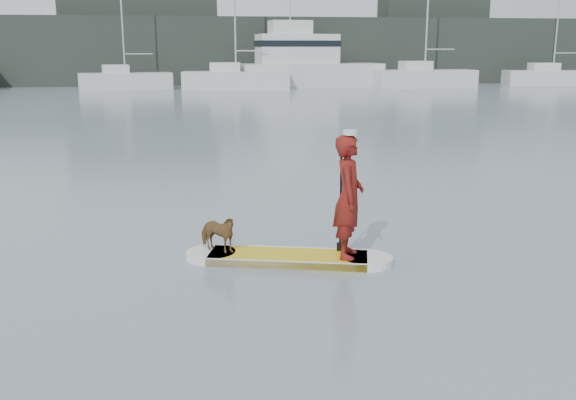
{
  "coord_description": "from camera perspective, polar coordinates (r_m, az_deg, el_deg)",
  "views": [
    {
      "loc": [
        -5.26,
        -8.42,
        3.3
      ],
      "look_at": [
        -3.88,
        1.16,
        1.0
      ],
      "focal_mm": 40.0,
      "sensor_mm": 36.0,
      "label": 1
    }
  ],
  "objects": [
    {
      "name": "ground",
      "position": [
        10.47,
        22.65,
        -6.09
      ],
      "size": [
        140.0,
        140.0,
        0.0
      ],
      "primitive_type": "plane",
      "color": "slate",
      "rests_on": "ground"
    },
    {
      "name": "paddleboard",
      "position": [
        10.21,
        -0.0,
        -5.14
      ],
      "size": [
        3.22,
        1.43,
        0.12
      ],
      "rotation": [
        0.0,
        0.0,
        -0.25
      ],
      "color": "gold",
      "rests_on": "ground"
    },
    {
      "name": "paddler",
      "position": [
        9.88,
        5.42,
        0.29
      ],
      "size": [
        0.64,
        0.8,
        1.91
      ],
      "primitive_type": "imported",
      "rotation": [
        0.0,
        0.0,
        1.28
      ],
      "color": "maroon",
      "rests_on": "paddleboard"
    },
    {
      "name": "white_cap",
      "position": [
        9.7,
        5.55,
        6.0
      ],
      "size": [
        0.22,
        0.22,
        0.07
      ],
      "primitive_type": "cylinder",
      "color": "silver",
      "rests_on": "paddler"
    },
    {
      "name": "dog",
      "position": [
        10.29,
        -6.32,
        -2.95
      ],
      "size": [
        0.77,
        0.7,
        0.61
      ],
      "primitive_type": "imported",
      "rotation": [
        0.0,
        0.0,
        0.91
      ],
      "color": "brown",
      "rests_on": "paddleboard"
    },
    {
      "name": "paddle",
      "position": [
        10.19,
        4.69,
        -0.91
      ],
      "size": [
        0.11,
        0.3,
        2.0
      ],
      "rotation": [
        0.0,
        0.0,
        -0.25
      ],
      "color": "black",
      "rests_on": "ground"
    },
    {
      "name": "sailboat_c",
      "position": [
        54.5,
        -14.31,
        10.32
      ],
      "size": [
        7.65,
        3.71,
        10.52
      ],
      "rotation": [
        0.0,
        0.0,
        0.18
      ],
      "color": "silver",
      "rests_on": "ground"
    },
    {
      "name": "sailboat_d",
      "position": [
        53.08,
        -4.72,
        10.75
      ],
      "size": [
        8.77,
        3.33,
        12.65
      ],
      "rotation": [
        0.0,
        0.0,
        -0.08
      ],
      "color": "silver",
      "rests_on": "ground"
    },
    {
      "name": "sailboat_e",
      "position": [
        56.2,
        11.96,
        10.63
      ],
      "size": [
        8.58,
        3.13,
        12.27
      ],
      "rotation": [
        0.0,
        0.0,
        0.05
      ],
      "color": "silver",
      "rests_on": "ground"
    },
    {
      "name": "sailboat_f",
      "position": [
        62.74,
        22.39,
        10.15
      ],
      "size": [
        8.62,
        3.57,
        12.53
      ],
      "rotation": [
        0.0,
        0.0,
        -0.13
      ],
      "color": "silver",
      "rests_on": "ground"
    },
    {
      "name": "motor_yacht_a",
      "position": [
        55.75,
        1.48,
        12.09
      ],
      "size": [
        12.48,
        5.09,
        7.28
      ],
      "rotation": [
        0.0,
        0.0,
        0.11
      ],
      "color": "silver",
      "rests_on": "ground"
    },
    {
      "name": "shore_mass",
      "position": [
        61.65,
        -3.4,
        13.08
      ],
      "size": [
        90.0,
        6.0,
        6.0
      ],
      "primitive_type": "cube",
      "color": "black",
      "rests_on": "ground"
    },
    {
      "name": "shore_building_west",
      "position": [
        62.61,
        -12.94,
        14.15
      ],
      "size": [
        14.0,
        4.0,
        9.0
      ],
      "primitive_type": "cube",
      "color": "black",
      "rests_on": "ground"
    },
    {
      "name": "shore_building_east",
      "position": [
        66.62,
        12.6,
        13.67
      ],
      "size": [
        10.0,
        4.0,
        8.0
      ],
      "primitive_type": "cube",
      "color": "black",
      "rests_on": "ground"
    }
  ]
}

